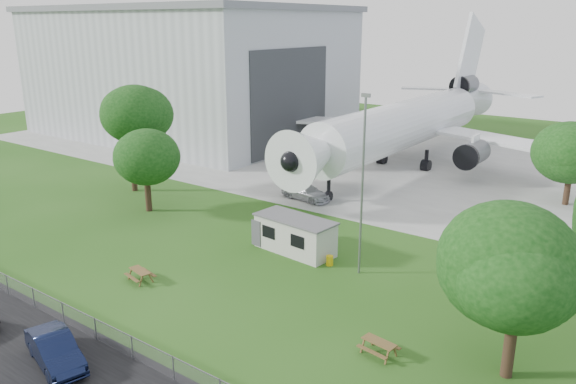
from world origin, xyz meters
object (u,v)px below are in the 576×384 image
Objects in this scene: car_centre_sedan at (55,350)px; airliner at (409,121)px; site_cabin at (295,235)px; picnic_west at (141,281)px; picnic_east at (378,354)px; hangar at (190,70)px.

airliner is at bearing 19.15° from car_centre_sedan.
site_cabin is 11.46m from picnic_west.
airliner is 48.23m from car_centre_sedan.
picnic_west is (-0.81, -39.23, -5.27)m from airliner.
picnic_east is 16.20m from car_centre_sedan.
hangar reaches higher than site_cabin.
picnic_west is at bearing -91.18° from airliner.
site_cabin is 1.42× the size of car_centre_sedan.
picnic_east is at bearing -36.12° from hangar.
picnic_west is at bearing -48.23° from hangar.
car_centre_sedan is (39.28, -48.05, -8.61)m from hangar.
site_cabin reaches higher than picnic_west.
hangar is at bearing 179.78° from airliner.
hangar is 53.62m from picnic_west.
hangar reaches higher than airliner.
airliner is at bearing 120.92° from picnic_east.
car_centre_sedan is at bearing -86.05° from airliner.
car_centre_sedan is (4.12, -8.68, 0.80)m from picnic_west.
airliner is 26.52× the size of picnic_east.
picnic_east is at bearing -35.50° from car_centre_sedan.
airliner is 39.59m from picnic_west.
picnic_west is (35.16, -39.37, -9.41)m from hangar.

